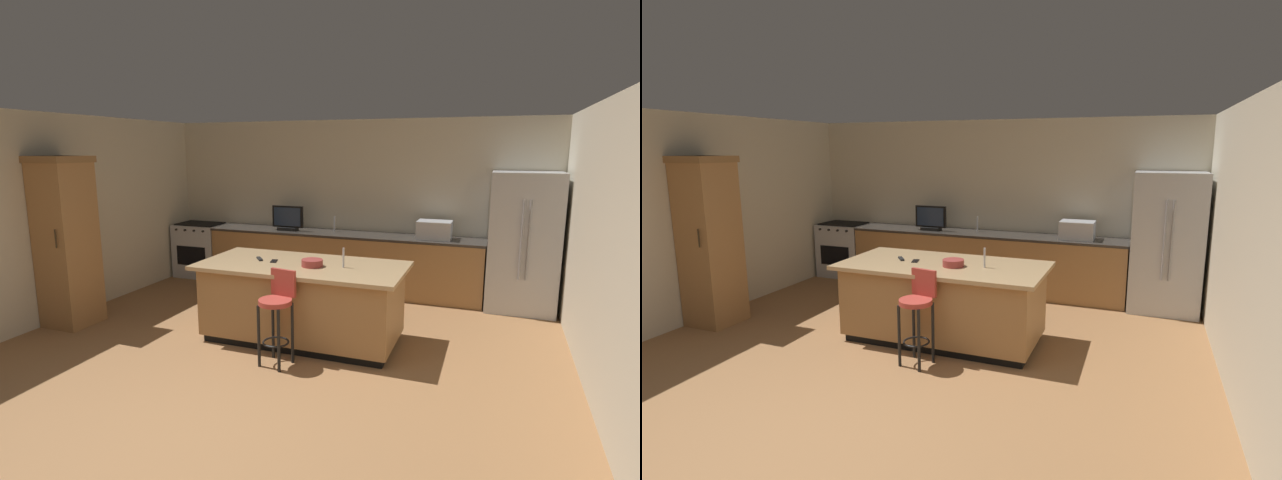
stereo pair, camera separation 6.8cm
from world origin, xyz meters
TOP-DOWN VIEW (x-y plane):
  - ground_plane at (0.00, 0.00)m, footprint 18.78×18.78m
  - wall_back at (0.00, 4.70)m, footprint 6.62×0.12m
  - wall_left at (-3.11, 2.35)m, footprint 0.12×5.10m
  - wall_right at (3.11, 2.35)m, footprint 0.12×5.10m
  - counter_back at (-0.05, 4.32)m, footprint 4.29×0.62m
  - kitchen_island at (0.16, 2.25)m, footprint 2.34×1.14m
  - refrigerator at (2.55, 4.27)m, footprint 0.90×0.73m
  - range_oven at (-2.60, 4.31)m, footprint 0.80×0.63m
  - cabinet_tower at (-2.77, 1.72)m, footprint 0.59×0.59m
  - microwave at (1.37, 4.32)m, footprint 0.48×0.36m
  - tv_monitor at (-0.92, 4.26)m, footprint 0.52×0.16m
  - sink_faucet_back at (-0.18, 4.42)m, footprint 0.02×0.02m
  - sink_faucet_island at (0.65, 2.25)m, footprint 0.02×0.02m
  - bar_stool_center at (0.17, 1.57)m, footprint 0.34×0.36m
  - fruit_bowl at (0.31, 2.18)m, footprint 0.24×0.24m
  - cell_phone at (-0.19, 2.25)m, footprint 0.11×0.16m
  - tv_remote at (-0.39, 2.27)m, footprint 0.14×0.16m

SIDE VIEW (x-z plane):
  - ground_plane at x=0.00m, z-range 0.00..0.00m
  - counter_back at x=-0.05m, z-range 0.00..0.91m
  - range_oven at x=-2.60m, z-range 0.00..0.93m
  - kitchen_island at x=0.16m, z-range 0.01..0.91m
  - bar_stool_center at x=0.17m, z-range 0.10..1.07m
  - cell_phone at x=-0.19m, z-range 0.90..0.91m
  - tv_remote at x=-0.39m, z-range 0.90..0.92m
  - fruit_bowl at x=0.31m, z-range 0.90..0.98m
  - refrigerator at x=2.55m, z-range 0.00..1.89m
  - sink_faucet_island at x=0.65m, z-range 0.90..1.12m
  - sink_faucet_back at x=-0.18m, z-range 0.91..1.15m
  - microwave at x=1.37m, z-range 0.91..1.17m
  - tv_monitor at x=-0.92m, z-range 0.89..1.28m
  - cabinet_tower at x=-2.77m, z-range 0.04..2.15m
  - wall_back at x=0.00m, z-range 0.00..2.63m
  - wall_left at x=-3.11m, z-range 0.00..2.63m
  - wall_right at x=3.11m, z-range 0.00..2.63m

